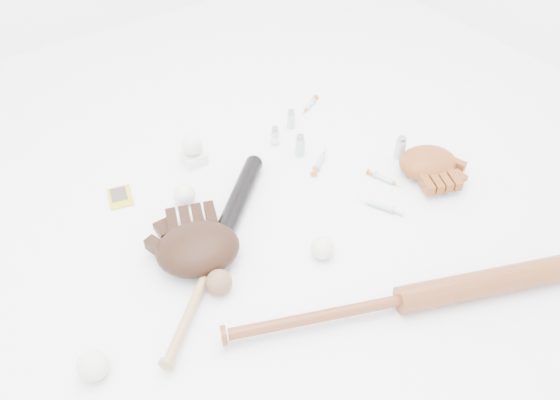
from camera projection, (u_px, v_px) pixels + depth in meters
bat_dark at (218, 247)px, 1.55m from camera, size 0.65×0.57×0.06m
bat_wood at (402, 300)px, 1.41m from camera, size 0.95×0.45×0.07m
glove_dark at (198, 248)px, 1.52m from camera, size 0.36×0.36×0.10m
glove_tan at (428, 162)px, 1.80m from camera, size 0.30×0.30×0.08m
trading_card at (120, 197)px, 1.74m from camera, size 0.10×0.12×0.01m
pedestal at (194, 158)px, 1.85m from camera, size 0.07×0.07×0.04m
baseball_on_pedestal at (192, 145)px, 1.82m from camera, size 0.07×0.07×0.07m
baseball_left at (93, 366)px, 1.27m from camera, size 0.07×0.07×0.07m
baseball_upper at (184, 195)px, 1.70m from camera, size 0.07×0.07×0.07m
baseball_mid at (323, 248)px, 1.54m from camera, size 0.07×0.07×0.07m
baseball_aged at (219, 282)px, 1.45m from camera, size 0.07×0.07×0.07m
syringe_1 at (381, 206)px, 1.70m from camera, size 0.10×0.16×0.02m
syringe_2 at (320, 162)px, 1.85m from camera, size 0.15×0.12×0.02m
syringe_3 at (384, 179)px, 1.80m from camera, size 0.07×0.15×0.02m
syringe_4 at (310, 105)px, 2.10m from camera, size 0.14×0.09×0.02m
vial_0 at (291, 119)px, 1.99m from camera, size 0.03×0.03×0.08m
vial_1 at (275, 136)px, 1.92m from camera, size 0.03×0.03×0.07m
vial_2 at (300, 145)px, 1.87m from camera, size 0.03×0.03×0.08m
vial_3 at (400, 147)px, 1.86m from camera, size 0.04×0.04×0.08m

